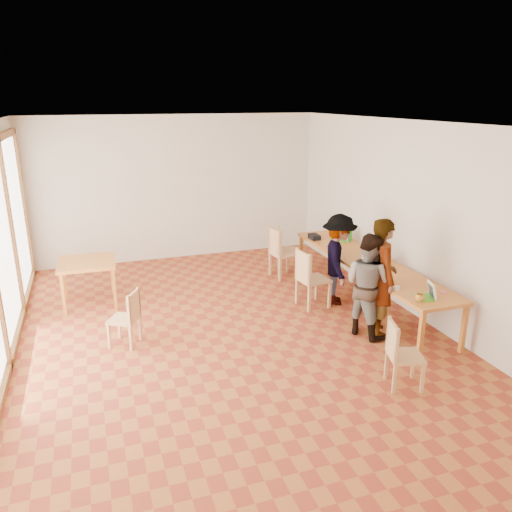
{
  "coord_description": "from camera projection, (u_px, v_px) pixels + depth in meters",
  "views": [
    {
      "loc": [
        -1.76,
        -6.35,
        3.32
      ],
      "look_at": [
        0.48,
        0.24,
        1.1
      ],
      "focal_mm": 35.0,
      "sensor_mm": 36.0,
      "label": 1
    }
  ],
  "objects": [
    {
      "name": "person_mid",
      "position": [
        368.0,
        285.0,
        7.13
      ],
      "size": [
        0.81,
        0.9,
        1.52
      ],
      "primitive_type": "imported",
      "rotation": [
        0.0,
        0.0,
        1.94
      ],
      "color": "gray",
      "rests_on": "ground"
    },
    {
      "name": "chair_near",
      "position": [
        399.0,
        348.0,
        5.87
      ],
      "size": [
        0.48,
        0.48,
        0.44
      ],
      "rotation": [
        0.0,
        0.0,
        -0.3
      ],
      "color": "#E0AA70",
      "rests_on": "ground"
    },
    {
      "name": "person_near",
      "position": [
        382.0,
        277.0,
        7.12
      ],
      "size": [
        0.56,
        0.72,
        1.73
      ],
      "primitive_type": "imported",
      "rotation": [
        0.0,
        0.0,
        1.31
      ],
      "color": "gray",
      "rests_on": "ground"
    },
    {
      "name": "chair_far",
      "position": [
        279.0,
        248.0,
        9.46
      ],
      "size": [
        0.51,
        0.51,
        0.52
      ],
      "rotation": [
        0.0,
        0.0,
        0.14
      ],
      "color": "#E0AA70",
      "rests_on": "ground"
    },
    {
      "name": "person_far",
      "position": [
        338.0,
        260.0,
        8.23
      ],
      "size": [
        0.9,
        1.13,
        1.53
      ],
      "primitive_type": "imported",
      "rotation": [
        0.0,
        0.0,
        1.18
      ],
      "color": "gray",
      "rests_on": "ground"
    },
    {
      "name": "communal_table",
      "position": [
        368.0,
        263.0,
        8.24
      ],
      "size": [
        0.8,
        4.0,
        0.75
      ],
      "color": "orange",
      "rests_on": "ground"
    },
    {
      "name": "condiment_cup",
      "position": [
        397.0,
        288.0,
        6.96
      ],
      "size": [
        0.08,
        0.08,
        0.06
      ],
      "primitive_type": "cylinder",
      "color": "white",
      "rests_on": "communal_table"
    },
    {
      "name": "ceiling",
      "position": [
        227.0,
        122.0,
        6.36
      ],
      "size": [
        6.0,
        8.0,
        0.04
      ],
      "primitive_type": "cube",
      "color": "white",
      "rests_on": "wall_back"
    },
    {
      "name": "laptop_mid",
      "position": [
        376.0,
        262.0,
        7.97
      ],
      "size": [
        0.23,
        0.27,
        0.21
      ],
      "rotation": [
        0.0,
        0.0,
        0.07
      ],
      "color": "#4CAF23",
      "rests_on": "communal_table"
    },
    {
      "name": "chair_empty",
      "position": [
        283.0,
        244.0,
        9.76
      ],
      "size": [
        0.56,
        0.56,
        0.5
      ],
      "rotation": [
        0.0,
        0.0,
        -0.33
      ],
      "color": "#E0AA70",
      "rests_on": "ground"
    },
    {
      "name": "laptop_near",
      "position": [
        428.0,
        294.0,
        6.67
      ],
      "size": [
        0.3,
        0.31,
        0.22
      ],
      "rotation": [
        0.0,
        0.0,
        -0.32
      ],
      "color": "#4CAF23",
      "rests_on": "communal_table"
    },
    {
      "name": "side_table",
      "position": [
        87.0,
        266.0,
        8.22
      ],
      "size": [
        0.9,
        0.9,
        0.75
      ],
      "rotation": [
        0.0,
        0.0,
        -0.03
      ],
      "color": "orange",
      "rests_on": "ground"
    },
    {
      "name": "wall_back",
      "position": [
        177.0,
        188.0,
        10.43
      ],
      "size": [
        6.0,
        0.1,
        3.0
      ],
      "primitive_type": "cube",
      "color": "beige",
      "rests_on": "ground"
    },
    {
      "name": "green_bottle",
      "position": [
        350.0,
        234.0,
        9.26
      ],
      "size": [
        0.07,
        0.07,
        0.28
      ],
      "primitive_type": "cylinder",
      "color": "#1E6F1F",
      "rests_on": "communal_table"
    },
    {
      "name": "clear_glass",
      "position": [
        363.0,
        256.0,
        8.32
      ],
      "size": [
        0.07,
        0.07,
        0.09
      ],
      "primitive_type": "cylinder",
      "color": "silver",
      "rests_on": "communal_table"
    },
    {
      "name": "black_pouch",
      "position": [
        314.0,
        237.0,
        9.46
      ],
      "size": [
        0.16,
        0.26,
        0.09
      ],
      "primitive_type": "cube",
      "color": "black",
      "rests_on": "communal_table"
    },
    {
      "name": "chair_spare",
      "position": [
        129.0,
        313.0,
        6.87
      ],
      "size": [
        0.51,
        0.51,
        0.43
      ],
      "rotation": [
        0.0,
        0.0,
        2.63
      ],
      "color": "#E0AA70",
      "rests_on": "ground"
    },
    {
      "name": "ground",
      "position": [
        230.0,
        336.0,
        7.28
      ],
      "size": [
        8.0,
        8.0,
        0.0
      ],
      "primitive_type": "plane",
      "color": "#A15527",
      "rests_on": "ground"
    },
    {
      "name": "laptop_far",
      "position": [
        341.0,
        238.0,
        9.34
      ],
      "size": [
        0.25,
        0.29,
        0.23
      ],
      "rotation": [
        0.0,
        0.0,
        -0.06
      ],
      "color": "#4CAF23",
      "rests_on": "communal_table"
    },
    {
      "name": "wall_right",
      "position": [
        415.0,
        220.0,
        7.74
      ],
      "size": [
        0.1,
        8.0,
        3.0
      ],
      "primitive_type": "cube",
      "color": "beige",
      "rests_on": "ground"
    },
    {
      "name": "pink_phone",
      "position": [
        443.0,
        292.0,
        6.86
      ],
      "size": [
        0.05,
        0.1,
        0.01
      ],
      "primitive_type": "cube",
      "color": "#EF547C",
      "rests_on": "communal_table"
    },
    {
      "name": "chair_mid",
      "position": [
        308.0,
        273.0,
        8.1
      ],
      "size": [
        0.51,
        0.51,
        0.52
      ],
      "rotation": [
        0.0,
        0.0,
        0.12
      ],
      "color": "#E0AA70",
      "rests_on": "ground"
    },
    {
      "name": "wall_front",
      "position": [
        397.0,
        393.0,
        3.22
      ],
      "size": [
        6.0,
        0.1,
        3.0
      ],
      "primitive_type": "cube",
      "color": "beige",
      "rests_on": "ground"
    },
    {
      "name": "yellow_mug",
      "position": [
        420.0,
        298.0,
        6.58
      ],
      "size": [
        0.13,
        0.13,
        0.1
      ],
      "primitive_type": "imported",
      "rotation": [
        0.0,
        0.0,
        -0.09
      ],
      "color": "#BF8024",
      "rests_on": "communal_table"
    }
  ]
}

